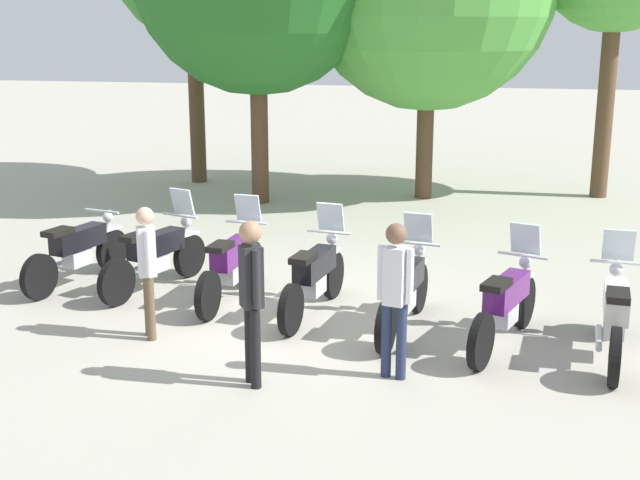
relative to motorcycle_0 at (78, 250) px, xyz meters
name	(u,v)px	position (x,y,z in m)	size (l,w,h in m)	color
ground_plane	(312,317)	(3.63, -0.71, -0.50)	(80.00, 80.00, 0.00)	#ADA899
motorcycle_0	(78,250)	(0.00, 0.00, 0.00)	(0.79, 2.15, 0.99)	black
motorcycle_1	(156,254)	(1.22, -0.03, 0.01)	(0.88, 2.11, 1.37)	black
motorcycle_2	(232,264)	(2.42, -0.28, 0.01)	(0.62, 2.19, 1.37)	black
motorcycle_3	(314,276)	(3.63, -0.59, 0.01)	(0.69, 2.18, 1.37)	black
motorcycle_4	(404,290)	(4.84, -0.94, 0.01)	(0.69, 2.18, 1.37)	black
motorcycle_5	(506,304)	(6.06, -1.23, 0.01)	(0.89, 2.11, 1.37)	black
motorcycle_6	(615,314)	(7.26, -1.35, 0.01)	(0.63, 2.19, 1.37)	black
person_0	(395,289)	(4.89, -2.42, 0.50)	(0.41, 0.27, 1.70)	#232D4C
person_1	(252,290)	(3.47, -2.91, 0.55)	(0.33, 0.37, 1.77)	black
person_2	(147,263)	(1.87, -1.84, 0.43)	(0.29, 0.39, 1.62)	brown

